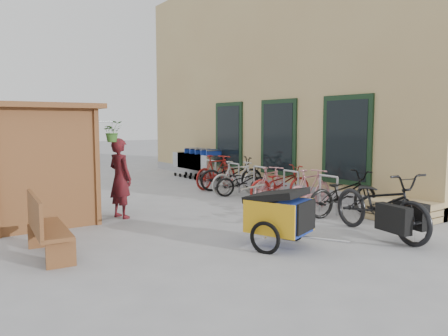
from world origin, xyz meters
TOP-DOWN VIEW (x-y plane):
  - ground at (0.00, 0.00)m, footprint 80.00×80.00m
  - building at (6.49, 4.50)m, footprint 6.07×13.00m
  - kiosk at (-3.28, 2.47)m, footprint 2.49×1.65m
  - bike_rack at (2.30, 2.40)m, footprint 0.05×5.35m
  - pallet_stack at (3.00, -1.40)m, footprint 1.00×1.20m
  - bench at (-3.68, 0.21)m, footprint 0.59×1.55m
  - shopping_carts at (3.00, 6.90)m, footprint 0.62×2.45m
  - child_trailer at (-0.38, -1.36)m, footprint 1.12×1.71m
  - cargo_bike at (1.56, -1.90)m, footprint 1.16×2.35m
  - person_kiosk at (-1.69, 2.21)m, footprint 0.56×0.71m
  - bike_0 at (2.37, -0.37)m, footprint 1.94×0.91m
  - bike_1 at (2.26, 0.52)m, footprint 1.65×0.67m
  - bike_2 at (2.47, 1.79)m, footprint 1.84×0.94m
  - bike_3 at (2.24, 1.91)m, footprint 1.57×0.90m
  - bike_4 at (2.14, 2.96)m, footprint 1.63×0.99m
  - bike_5 at (2.14, 3.21)m, footprint 1.65×0.64m
  - bike_6 at (2.45, 3.93)m, footprint 2.03×1.26m
  - bike_7 at (2.30, 4.51)m, footprint 1.81×0.87m

SIDE VIEW (x-z plane):
  - ground at x=0.00m, z-range 0.00..0.00m
  - pallet_stack at x=3.00m, z-range 0.01..0.41m
  - bike_4 at x=2.14m, z-range 0.00..0.81m
  - bike_3 at x=2.24m, z-range 0.00..0.91m
  - bike_2 at x=2.47m, z-range 0.00..0.92m
  - bike_5 at x=2.14m, z-range 0.00..0.96m
  - bike_1 at x=2.26m, z-range 0.00..0.96m
  - bench at x=-3.68m, z-range 0.01..0.97m
  - bike_0 at x=2.37m, z-range 0.00..0.98m
  - bike_6 at x=2.45m, z-range 0.00..1.01m
  - bike_rack at x=2.30m, z-range 0.08..0.95m
  - bike_7 at x=2.30m, z-range 0.00..1.05m
  - child_trailer at x=-0.38m, z-range 0.05..1.05m
  - cargo_bike at x=1.56m, z-range -0.01..1.18m
  - shopping_carts at x=3.00m, z-range 0.09..1.20m
  - person_kiosk at x=-1.69m, z-range 0.00..1.70m
  - kiosk at x=-3.28m, z-range 0.35..2.75m
  - building at x=6.49m, z-range -0.01..6.99m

